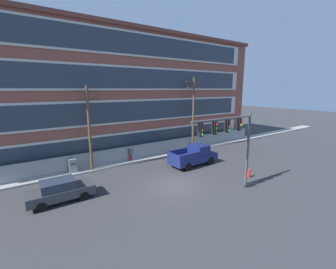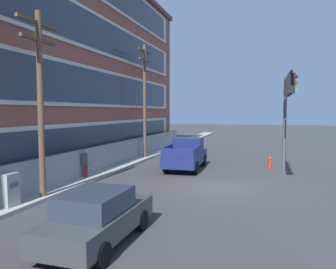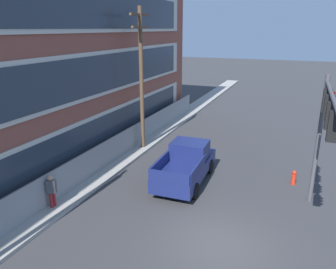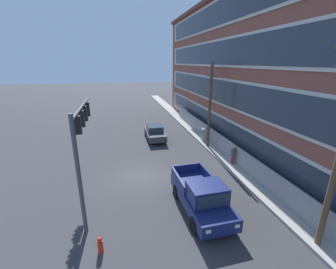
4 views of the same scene
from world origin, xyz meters
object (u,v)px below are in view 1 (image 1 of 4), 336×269
pedestrian_near_cabinet (130,153)px  pickup_truck_navy (194,156)px  utility_pole_near_corner (89,125)px  electrical_cabinet (73,166)px  traffic_signal_mast (231,134)px  sedan_dark_grey (60,190)px  utility_pole_midblock (193,111)px  fire_hydrant (249,173)px

pedestrian_near_cabinet → pickup_truck_navy: bearing=-42.3°
utility_pole_near_corner → electrical_cabinet: 4.11m
traffic_signal_mast → sedan_dark_grey: traffic_signal_mast is taller
sedan_dark_grey → utility_pole_midblock: size_ratio=0.48×
traffic_signal_mast → sedan_dark_grey: 12.81m
pedestrian_near_cabinet → electrical_cabinet: bearing=-178.4°
electrical_cabinet → pedestrian_near_cabinet: 5.88m
electrical_cabinet → fire_hydrant: (12.62, -9.75, -0.34)m
sedan_dark_grey → utility_pole_near_corner: 6.90m
pickup_truck_navy → utility_pole_near_corner: (-9.24, 4.14, 3.53)m
pickup_truck_navy → electrical_cabinet: size_ratio=3.68×
utility_pole_near_corner → utility_pole_midblock: 12.78m
electrical_cabinet → utility_pole_midblock: bearing=-0.4°
electrical_cabinet → utility_pole_near_corner: bearing=-9.1°
traffic_signal_mast → utility_pole_midblock: bearing=62.6°
pickup_truck_navy → fire_hydrant: bearing=-72.0°
utility_pole_near_corner → pedestrian_near_cabinet: utility_pole_near_corner is taller
traffic_signal_mast → utility_pole_near_corner: size_ratio=0.75×
traffic_signal_mast → utility_pole_midblock: 11.78m
utility_pole_near_corner → fire_hydrant: utility_pole_near_corner is taller
sedan_dark_grey → pedestrian_near_cabinet: 9.27m
sedan_dark_grey → pedestrian_near_cabinet: size_ratio=2.56×
sedan_dark_grey → utility_pole_midblock: utility_pole_midblock is taller
sedan_dark_grey → utility_pole_midblock: 17.50m
electrical_cabinet → fire_hydrant: electrical_cabinet is taller
utility_pole_near_corner → pickup_truck_navy: bearing=-24.1°
pickup_truck_navy → utility_pole_near_corner: utility_pole_near_corner is taller
pedestrian_near_cabinet → utility_pole_near_corner: bearing=-174.2°
traffic_signal_mast → utility_pole_midblock: utility_pole_midblock is taller
traffic_signal_mast → pickup_truck_navy: traffic_signal_mast is taller
utility_pole_midblock → pedestrian_near_cabinet: (-8.54, 0.27, -4.03)m
electrical_cabinet → pickup_truck_navy: bearing=-22.0°
traffic_signal_mast → utility_pole_near_corner: utility_pole_near_corner is taller
utility_pole_near_corner → electrical_cabinet: (-1.65, 0.27, -3.76)m
pickup_truck_navy → utility_pole_midblock: (3.52, 4.30, 4.05)m
sedan_dark_grey → fire_hydrant: bearing=-18.5°
pickup_truck_navy → sedan_dark_grey: (-12.78, -0.50, -0.16)m
traffic_signal_mast → pedestrian_near_cabinet: 11.70m
sedan_dark_grey → electrical_cabinet: size_ratio=2.99×
sedan_dark_grey → fire_hydrant: 15.31m
utility_pole_near_corner → utility_pole_midblock: utility_pole_midblock is taller
electrical_cabinet → fire_hydrant: size_ratio=1.85×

